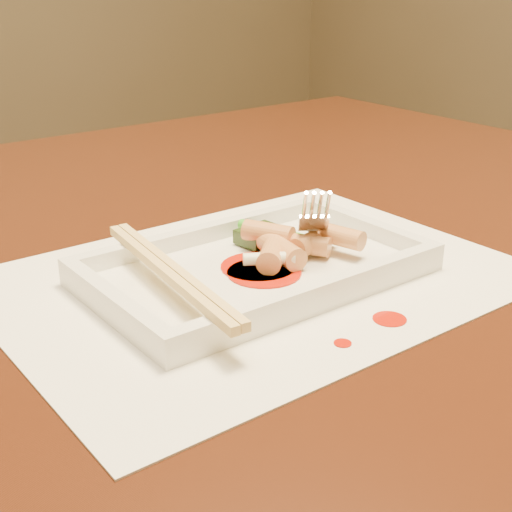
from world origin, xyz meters
TOP-DOWN VIEW (x-y plane):
  - table at (0.00, 0.00)m, footprint 1.40×0.90m
  - placemat at (0.06, -0.13)m, footprint 0.40×0.30m
  - sauce_splatter_a at (0.09, -0.24)m, footprint 0.02×0.02m
  - sauce_splatter_b at (0.04, -0.25)m, footprint 0.01×0.01m
  - plate_base at (0.06, -0.13)m, footprint 0.26×0.16m
  - plate_rim_far at (0.06, -0.05)m, footprint 0.26×0.01m
  - plate_rim_near at (0.06, -0.20)m, footprint 0.26×0.01m
  - plate_rim_left at (-0.06, -0.13)m, footprint 0.01×0.14m
  - plate_rim_right at (0.19, -0.13)m, footprint 0.01×0.14m
  - veg_piece at (0.10, -0.09)m, footprint 0.04×0.03m
  - scallion_white at (0.07, -0.14)m, footprint 0.04×0.03m
  - scallion_green at (0.11, -0.11)m, footprint 0.03×0.08m
  - chopstick_a at (-0.02, -0.13)m, footprint 0.03×0.21m
  - chopstick_b at (-0.01, -0.13)m, footprint 0.03×0.21m
  - fork at (0.13, -0.11)m, footprint 0.09×0.10m
  - sauce_blob_0 at (0.07, -0.13)m, footprint 0.06×0.06m
  - sauce_blob_1 at (0.06, -0.14)m, footprint 0.06×0.06m
  - rice_cake_0 at (0.11, -0.13)m, footprint 0.04×0.05m
  - rice_cake_1 at (0.09, -0.13)m, footprint 0.03×0.05m
  - rice_cake_2 at (0.14, -0.15)m, footprint 0.03×0.04m
  - rice_cake_3 at (0.12, -0.13)m, footprint 0.05×0.03m
  - rice_cake_4 at (0.08, -0.13)m, footprint 0.05×0.05m
  - rice_cake_5 at (0.09, -0.11)m, footprint 0.03×0.05m

SIDE VIEW (x-z plane):
  - table at x=0.00m, z-range 0.27..1.02m
  - placemat at x=0.06m, z-range 0.75..0.75m
  - sauce_splatter_a at x=0.09m, z-range 0.75..0.75m
  - sauce_splatter_b at x=0.04m, z-range 0.75..0.75m
  - plate_base at x=0.06m, z-range 0.75..0.76m
  - sauce_blob_0 at x=0.07m, z-range 0.76..0.76m
  - sauce_blob_1 at x=0.06m, z-range 0.76..0.76m
  - plate_rim_far at x=0.06m, z-range 0.76..0.77m
  - plate_rim_near at x=0.06m, z-range 0.76..0.77m
  - plate_rim_left at x=-0.06m, z-range 0.76..0.77m
  - plate_rim_right at x=0.19m, z-range 0.76..0.77m
  - veg_piece at x=0.10m, z-range 0.76..0.77m
  - rice_cake_0 at x=0.11m, z-range 0.76..0.78m
  - rice_cake_1 at x=0.09m, z-range 0.76..0.78m
  - rice_cake_3 at x=0.12m, z-range 0.76..0.78m
  - rice_cake_4 at x=0.08m, z-range 0.76..0.78m
  - scallion_white at x=0.07m, z-range 0.77..0.78m
  - scallion_green at x=0.11m, z-range 0.77..0.78m
  - rice_cake_2 at x=0.14m, z-range 0.77..0.78m
  - rice_cake_5 at x=0.09m, z-range 0.77..0.78m
  - chopstick_a at x=-0.02m, z-range 0.77..0.78m
  - chopstick_b at x=-0.01m, z-range 0.77..0.78m
  - fork at x=0.13m, z-range 0.76..0.90m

